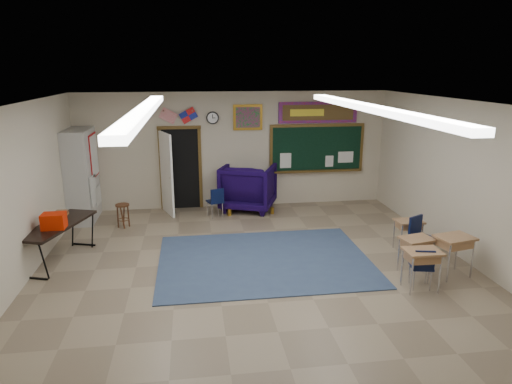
{
  "coord_description": "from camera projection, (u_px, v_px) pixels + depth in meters",
  "views": [
    {
      "loc": [
        -1.1,
        -7.19,
        3.57
      ],
      "look_at": [
        0.14,
        1.5,
        1.18
      ],
      "focal_mm": 32.0,
      "sensor_mm": 36.0,
      "label": 1
    }
  ],
  "objects": [
    {
      "name": "floor",
      "position": [
        260.0,
        280.0,
        7.96
      ],
      "size": [
        9.0,
        9.0,
        0.0
      ],
      "primitive_type": "plane",
      "color": "#827159",
      "rests_on": "ground"
    },
    {
      "name": "back_wall",
      "position": [
        234.0,
        150.0,
        11.86
      ],
      "size": [
        8.0,
        0.04,
        3.0
      ],
      "primitive_type": "cube",
      "color": "#C2B49D",
      "rests_on": "floor"
    },
    {
      "name": "front_wall",
      "position": [
        355.0,
        367.0,
        3.26
      ],
      "size": [
        8.0,
        0.04,
        3.0
      ],
      "primitive_type": "cube",
      "color": "#C2B49D",
      "rests_on": "floor"
    },
    {
      "name": "left_wall",
      "position": [
        4.0,
        207.0,
        7.02
      ],
      "size": [
        0.04,
        9.0,
        3.0
      ],
      "primitive_type": "cube",
      "color": "#C2B49D",
      "rests_on": "floor"
    },
    {
      "name": "right_wall",
      "position": [
        482.0,
        188.0,
        8.11
      ],
      "size": [
        0.04,
        9.0,
        3.0
      ],
      "primitive_type": "cube",
      "color": "#C2B49D",
      "rests_on": "floor"
    },
    {
      "name": "ceiling",
      "position": [
        261.0,
        105.0,
        7.17
      ],
      "size": [
        8.0,
        9.0,
        0.04
      ],
      "primitive_type": "cube",
      "color": "silver",
      "rests_on": "back_wall"
    },
    {
      "name": "area_rug",
      "position": [
        264.0,
        260.0,
        8.75
      ],
      "size": [
        4.0,
        3.0,
        0.02
      ],
      "primitive_type": "cube",
      "color": "#32445F",
      "rests_on": "floor"
    },
    {
      "name": "fluorescent_strips",
      "position": [
        261.0,
        109.0,
        7.18
      ],
      "size": [
        3.86,
        6.0,
        0.1
      ],
      "primitive_type": null,
      "color": "white",
      "rests_on": "ceiling"
    },
    {
      "name": "doorway",
      "position": [
        177.0,
        170.0,
        11.63
      ],
      "size": [
        1.1,
        0.89,
        2.16
      ],
      "color": "black",
      "rests_on": "back_wall"
    },
    {
      "name": "chalkboard",
      "position": [
        317.0,
        150.0,
        12.13
      ],
      "size": [
        2.55,
        0.14,
        1.3
      ],
      "color": "brown",
      "rests_on": "back_wall"
    },
    {
      "name": "bulletin_board",
      "position": [
        318.0,
        112.0,
        11.88
      ],
      "size": [
        2.1,
        0.05,
        0.55
      ],
      "color": "red",
      "rests_on": "back_wall"
    },
    {
      "name": "framed_art_print",
      "position": [
        248.0,
        117.0,
        11.65
      ],
      "size": [
        0.75,
        0.05,
        0.65
      ],
      "color": "#A3741F",
      "rests_on": "back_wall"
    },
    {
      "name": "wall_clock",
      "position": [
        213.0,
        118.0,
        11.53
      ],
      "size": [
        0.32,
        0.05,
        0.32
      ],
      "color": "black",
      "rests_on": "back_wall"
    },
    {
      "name": "wall_flags",
      "position": [
        178.0,
        113.0,
        11.35
      ],
      "size": [
        1.16,
        0.06,
        0.7
      ],
      "primitive_type": null,
      "color": "red",
      "rests_on": "back_wall"
    },
    {
      "name": "storage_cabinet",
      "position": [
        82.0,
        176.0,
        10.84
      ],
      "size": [
        0.59,
        1.25,
        2.2
      ],
      "color": "#A8A7A3",
      "rests_on": "floor"
    },
    {
      "name": "wingback_armchair",
      "position": [
        248.0,
        187.0,
        11.81
      ],
      "size": [
        1.67,
        1.69,
        1.19
      ],
      "primitive_type": "imported",
      "rotation": [
        0.0,
        0.0,
        2.76
      ],
      "color": "black",
      "rests_on": "floor"
    },
    {
      "name": "student_chair_reading",
      "position": [
        215.0,
        202.0,
        11.24
      ],
      "size": [
        0.48,
        0.48,
        0.75
      ],
      "primitive_type": null,
      "rotation": [
        0.0,
        0.0,
        3.48
      ],
      "color": "black",
      "rests_on": "floor"
    },
    {
      "name": "student_chair_desk_a",
      "position": [
        421.0,
        267.0,
        7.6
      ],
      "size": [
        0.43,
        0.43,
        0.72
      ],
      "primitive_type": null,
      "rotation": [
        0.0,
        0.0,
        2.93
      ],
      "color": "black",
      "rests_on": "floor"
    },
    {
      "name": "student_chair_desk_b",
      "position": [
        422.0,
        239.0,
        8.71
      ],
      "size": [
        0.56,
        0.56,
        0.83
      ],
      "primitive_type": null,
      "rotation": [
        0.0,
        0.0,
        0.49
      ],
      "color": "black",
      "rests_on": "floor"
    },
    {
      "name": "student_desk_front_left",
      "position": [
        416.0,
        253.0,
        8.14
      ],
      "size": [
        0.62,
        0.52,
        0.66
      ],
      "rotation": [
        0.0,
        0.0,
        0.2
      ],
      "color": "#A4744C",
      "rests_on": "floor"
    },
    {
      "name": "student_desk_front_right",
      "position": [
        408.0,
        233.0,
        9.17
      ],
      "size": [
        0.54,
        0.41,
        0.63
      ],
      "rotation": [
        0.0,
        0.0,
        0.04
      ],
      "color": "#A4744C",
      "rests_on": "floor"
    },
    {
      "name": "student_desk_back_left",
      "position": [
        421.0,
        268.0,
        7.51
      ],
      "size": [
        0.59,
        0.44,
        0.7
      ],
      "rotation": [
        0.0,
        0.0,
        -0.01
      ],
      "color": "#A4744C",
      "rests_on": "floor"
    },
    {
      "name": "student_desk_back_right",
      "position": [
        453.0,
        254.0,
        8.0
      ],
      "size": [
        0.7,
        0.58,
        0.74
      ],
      "rotation": [
        0.0,
        0.0,
        0.21
      ],
      "color": "#A4744C",
      "rests_on": "floor"
    },
    {
      "name": "folding_table",
      "position": [
        59.0,
        241.0,
        8.62
      ],
      "size": [
        1.14,
        1.91,
        1.03
      ],
      "rotation": [
        0.0,
        0.0,
        -0.32
      ],
      "color": "black",
      "rests_on": "floor"
    },
    {
      "name": "wooden_stool",
      "position": [
        123.0,
        215.0,
        10.51
      ],
      "size": [
        0.31,
        0.31,
        0.55
      ],
      "color": "#552E19",
      "rests_on": "floor"
    }
  ]
}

